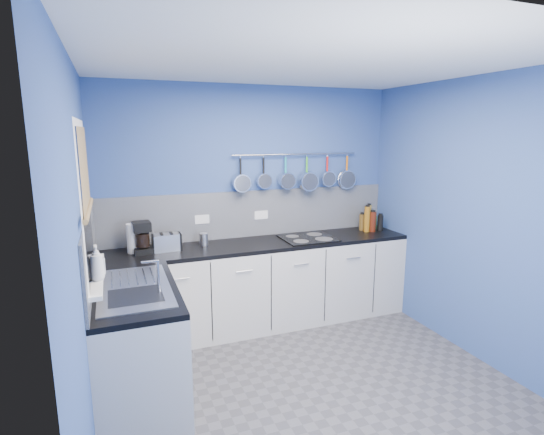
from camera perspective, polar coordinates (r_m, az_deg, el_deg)
floor at (r=3.71m, az=5.23°, el=-21.65°), size 3.20×3.00×0.02m
ceiling at (r=3.15m, az=6.11°, el=20.41°), size 3.20×3.00×0.02m
wall_back at (r=4.58m, az=-2.81°, el=1.80°), size 3.20×0.02×2.50m
wall_front at (r=2.04m, az=25.29°, el=-11.73°), size 3.20×0.02×2.50m
wall_left at (r=2.89m, az=-24.37°, el=-4.94°), size 0.02×3.00×2.50m
wall_right at (r=4.17m, az=25.86°, el=-0.29°), size 0.02×3.00×2.50m
backsplash_back at (r=4.58m, az=-2.72°, el=0.53°), size 3.20×0.02×0.50m
backsplash_left at (r=3.50m, az=-23.36°, el=-3.85°), size 0.02×1.80×0.50m
cabinet_run_back at (r=4.51m, az=-1.47°, el=-9.15°), size 3.20×0.60×0.86m
worktop_back at (r=4.37m, az=-1.50°, el=-3.62°), size 3.20×0.60×0.04m
cabinet_run_left at (r=3.47m, az=-17.62°, el=-16.34°), size 0.60×1.20×0.86m
worktop_left at (r=3.29m, az=-18.09°, el=-9.36°), size 0.60×1.20×0.04m
window_frame at (r=3.12m, az=-23.89°, el=1.89°), size 0.01×1.00×1.10m
window_glass at (r=3.12m, az=-23.80°, el=1.90°), size 0.01×0.90×1.00m
bamboo_blind at (r=3.10m, az=-23.99°, el=6.01°), size 0.01×0.90×0.55m
window_sill at (r=3.24m, az=-22.71°, el=-7.10°), size 0.10×0.98×0.03m
sink_unit at (r=3.28m, az=-18.12°, el=-8.97°), size 0.50×0.95×0.01m
mixer_tap at (r=3.08m, az=-15.08°, el=-7.65°), size 0.12×0.08×0.26m
socket_left at (r=4.43m, az=-9.43°, el=-0.24°), size 0.15×0.01×0.09m
socket_right at (r=4.60m, az=-1.48°, el=0.34°), size 0.15×0.01×0.09m
pot_rail at (r=4.65m, az=3.29°, el=8.52°), size 1.45×0.02×0.02m
soap_bottle_a at (r=3.03m, az=-22.61°, el=-5.65°), size 0.09×0.10×0.24m
soap_bottle_b at (r=3.17m, az=-22.51°, el=-5.57°), size 0.10×0.10×0.17m
paper_towel at (r=4.17m, az=-18.20°, el=-2.68°), size 0.14×0.14×0.28m
coffee_maker at (r=4.13m, az=-17.11°, el=-2.62°), size 0.19×0.20×0.30m
toaster at (r=4.17m, az=-14.03°, el=-3.26°), size 0.26×0.15×0.16m
canister at (r=4.30m, az=-9.18°, el=-2.91°), size 0.09×0.09×0.12m
hob at (r=4.52m, az=4.87°, el=-2.81°), size 0.55×0.48×0.01m
pan_0 at (r=4.43m, az=-4.24°, el=5.91°), size 0.19×0.09×0.38m
pan_1 at (r=4.51m, az=-1.13°, el=6.18°), size 0.16×0.07×0.35m
pan_2 at (r=4.60m, az=1.86°, el=6.18°), size 0.18×0.10×0.37m
pan_3 at (r=4.70m, az=4.73°, el=6.08°), size 0.21×0.11×0.40m
pan_4 at (r=4.82m, az=7.48°, el=6.36°), size 0.18×0.08×0.37m
pan_5 at (r=4.94m, az=10.08°, el=6.17°), size 0.22×0.05×0.41m
condiment_0 at (r=5.11m, az=13.57°, el=-0.63°), size 0.07×0.07×0.15m
condiment_1 at (r=5.05m, az=12.92°, el=0.05°), size 0.06×0.06×0.28m
condiment_2 at (r=4.99m, az=12.04°, el=-0.63°), size 0.06×0.06×0.19m
condiment_3 at (r=5.03m, az=14.41°, el=-0.70°), size 0.07×0.07×0.18m
condiment_4 at (r=4.95m, az=13.43°, el=-0.55°), size 0.07×0.07×0.23m
condiment_5 at (r=4.92m, az=12.71°, el=-0.22°), size 0.07×0.07×0.29m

